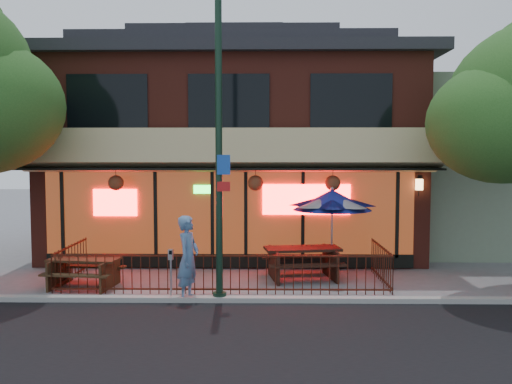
# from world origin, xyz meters

# --- Properties ---
(ground) EXTENTS (80.00, 80.00, 0.00)m
(ground) POSITION_xyz_m (0.00, 0.00, 0.00)
(ground) COLOR gray
(ground) RESTS_ON ground
(curb) EXTENTS (80.00, 0.25, 0.12)m
(curb) POSITION_xyz_m (0.00, -0.50, 0.06)
(curb) COLOR #999993
(curb) RESTS_ON ground
(restaurant_building) EXTENTS (12.96, 9.49, 8.05)m
(restaurant_building) POSITION_xyz_m (0.00, 7.11, 4.13)
(restaurant_building) COLOR maroon
(restaurant_building) RESTS_ON ground
(neighbor_building) EXTENTS (6.00, 7.00, 6.00)m
(neighbor_building) POSITION_xyz_m (9.00, 7.70, 3.00)
(neighbor_building) COLOR gray
(neighbor_building) RESTS_ON ground
(patio_fence) EXTENTS (8.44, 2.62, 1.00)m
(patio_fence) POSITION_xyz_m (0.00, 0.50, 0.63)
(patio_fence) COLOR #3E170D
(patio_fence) RESTS_ON ground
(street_light) EXTENTS (0.43, 0.32, 7.00)m
(street_light) POSITION_xyz_m (0.00, -0.40, 3.15)
(street_light) COLOR black
(street_light) RESTS_ON ground
(picnic_table_left) EXTENTS (1.91, 1.54, 0.76)m
(picnic_table_left) POSITION_xyz_m (-3.60, 0.83, 0.50)
(picnic_table_left) COLOR #3C2816
(picnic_table_left) RESTS_ON ground
(picnic_table_right) EXTENTS (2.27, 1.87, 0.88)m
(picnic_table_right) POSITION_xyz_m (2.10, 1.86, 0.58)
(picnic_table_right) COLOR black
(picnic_table_right) RESTS_ON ground
(patio_umbrella) EXTENTS (2.21, 2.21, 2.53)m
(patio_umbrella) POSITION_xyz_m (2.96, 2.32, 2.16)
(patio_umbrella) COLOR gray
(patio_umbrella) RESTS_ON ground
(pedestrian) EXTENTS (0.65, 0.83, 2.01)m
(pedestrian) POSITION_xyz_m (-0.74, -0.35, 1.00)
(pedestrian) COLOR #5279A5
(pedestrian) RESTS_ON ground
(parking_meter_near) EXTENTS (0.12, 0.11, 1.22)m
(parking_meter_near) POSITION_xyz_m (-1.14, -0.40, 0.83)
(parking_meter_near) COLOR #9FA2A8
(parking_meter_near) RESTS_ON ground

